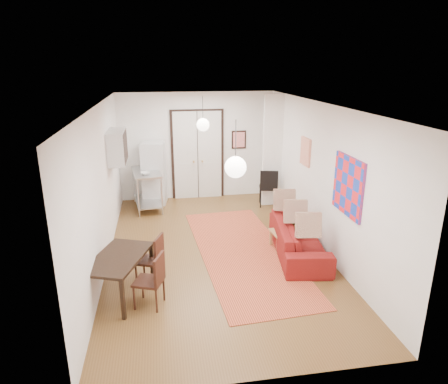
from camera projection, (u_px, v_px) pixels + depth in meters
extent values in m
plane|color=brown|center=(216.00, 251.00, 8.05)|extent=(7.00, 7.00, 0.00)
cube|color=silver|center=(215.00, 105.00, 7.16)|extent=(4.20, 7.00, 0.02)
cube|color=white|center=(197.00, 146.00, 10.89)|extent=(4.20, 0.02, 2.90)
cube|color=white|center=(261.00, 273.00, 4.32)|extent=(4.20, 0.02, 2.90)
cube|color=white|center=(102.00, 187.00, 7.28)|extent=(0.02, 7.00, 2.90)
cube|color=white|center=(320.00, 177.00, 7.93)|extent=(0.02, 7.00, 2.90)
cube|color=silver|center=(198.00, 156.00, 10.93)|extent=(1.44, 0.06, 2.50)
cube|color=white|center=(272.00, 151.00, 10.28)|extent=(0.50, 0.10, 2.90)
cube|color=silver|center=(117.00, 147.00, 8.58)|extent=(0.35, 1.00, 0.70)
cube|color=red|center=(348.00, 186.00, 6.69)|extent=(0.05, 1.00, 1.00)
cube|color=#F6E4CD|center=(306.00, 152.00, 8.57)|extent=(0.05, 0.50, 0.60)
cube|color=red|center=(239.00, 140.00, 10.99)|extent=(0.40, 0.03, 0.50)
cube|color=#A17243|center=(112.00, 140.00, 9.01)|extent=(0.03, 0.44, 0.54)
sphere|color=white|center=(203.00, 125.00, 9.24)|extent=(0.30, 0.30, 0.30)
cylinder|color=black|center=(203.00, 107.00, 9.11)|extent=(0.01, 0.01, 0.50)
sphere|color=white|center=(236.00, 167.00, 5.48)|extent=(0.30, 0.30, 0.30)
cylinder|color=black|center=(236.00, 138.00, 5.36)|extent=(0.01, 0.01, 0.50)
cube|color=#C85132|center=(243.00, 252.00, 8.00)|extent=(2.00, 4.63, 0.01)
imported|color=maroon|center=(299.00, 238.00, 7.86)|extent=(2.31, 1.16, 0.65)
cube|color=#A77F4F|center=(291.00, 231.00, 8.12)|extent=(0.87, 0.55, 0.04)
cube|color=#A77F4F|center=(276.00, 245.00, 7.95)|extent=(0.05, 0.05, 0.33)
cube|color=#A77F4F|center=(311.00, 242.00, 8.06)|extent=(0.05, 0.05, 0.33)
cube|color=#A77F4F|center=(271.00, 237.00, 8.29)|extent=(0.05, 0.05, 0.33)
cube|color=#A77F4F|center=(305.00, 235.00, 8.41)|extent=(0.05, 0.05, 0.33)
imported|color=#2F6830|center=(297.00, 222.00, 8.07)|extent=(0.31, 0.35, 0.36)
cube|color=#B9BDBE|center=(146.00, 172.00, 10.14)|extent=(0.82, 1.37, 0.04)
cube|color=#B9BDBE|center=(148.00, 201.00, 10.38)|extent=(0.78, 1.33, 0.03)
cylinder|color=#B9BDBE|center=(135.00, 198.00, 9.67)|extent=(0.04, 0.04, 0.97)
cylinder|color=#B9BDBE|center=(158.00, 197.00, 9.76)|extent=(0.04, 0.04, 0.97)
cylinder|color=#B9BDBE|center=(137.00, 184.00, 10.82)|extent=(0.04, 0.04, 0.97)
cylinder|color=#B9BDBE|center=(158.00, 183.00, 10.90)|extent=(0.04, 0.04, 0.97)
imported|color=silver|center=(146.00, 173.00, 9.84)|extent=(0.31, 0.31, 0.06)
imported|color=#5190B0|center=(144.00, 165.00, 10.33)|extent=(0.12, 0.12, 0.21)
cube|color=silver|center=(154.00, 173.00, 10.57)|extent=(0.66, 0.66, 1.66)
cube|color=black|center=(118.00, 258.00, 6.31)|extent=(1.12, 1.44, 0.05)
cube|color=black|center=(94.00, 300.00, 5.81)|extent=(0.07, 0.07, 0.65)
cube|color=black|center=(139.00, 296.00, 5.91)|extent=(0.07, 0.07, 0.65)
cube|color=black|center=(104.00, 262.00, 6.92)|extent=(0.07, 0.07, 0.65)
cube|color=black|center=(141.00, 259.00, 7.02)|extent=(0.07, 0.07, 0.65)
cube|color=#321710|center=(149.00, 260.00, 6.79)|extent=(0.53, 0.52, 0.04)
cube|color=#321710|center=(149.00, 243.00, 6.89)|extent=(0.18, 0.39, 0.43)
cylinder|color=#321710|center=(139.00, 277.00, 6.66)|extent=(0.03, 0.03, 0.42)
cylinder|color=#321710|center=(160.00, 275.00, 6.71)|extent=(0.03, 0.03, 0.42)
cylinder|color=#321710|center=(140.00, 267.00, 6.99)|extent=(0.03, 0.03, 0.42)
cylinder|color=#321710|center=(160.00, 265.00, 7.04)|extent=(0.03, 0.03, 0.42)
cube|color=#321710|center=(149.00, 281.00, 6.13)|extent=(0.53, 0.52, 0.04)
cube|color=#321710|center=(148.00, 262.00, 6.23)|extent=(0.18, 0.39, 0.43)
cylinder|color=#321710|center=(138.00, 301.00, 6.00)|extent=(0.03, 0.03, 0.42)
cylinder|color=#321710|center=(160.00, 299.00, 6.05)|extent=(0.03, 0.03, 0.42)
cylinder|color=#321710|center=(139.00, 288.00, 6.33)|extent=(0.03, 0.03, 0.42)
cylinder|color=#321710|center=(160.00, 286.00, 6.39)|extent=(0.03, 0.03, 0.42)
cube|color=black|center=(268.00, 188.00, 10.49)|extent=(0.54, 0.54, 0.04)
cube|color=black|center=(266.00, 176.00, 10.60)|extent=(0.46, 0.13, 0.49)
cylinder|color=black|center=(262.00, 199.00, 10.35)|extent=(0.03, 0.03, 0.49)
cylinder|color=black|center=(277.00, 198.00, 10.41)|extent=(0.03, 0.03, 0.49)
cylinder|color=black|center=(259.00, 195.00, 10.72)|extent=(0.03, 0.03, 0.49)
cylinder|color=black|center=(273.00, 194.00, 10.78)|extent=(0.03, 0.03, 0.49)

